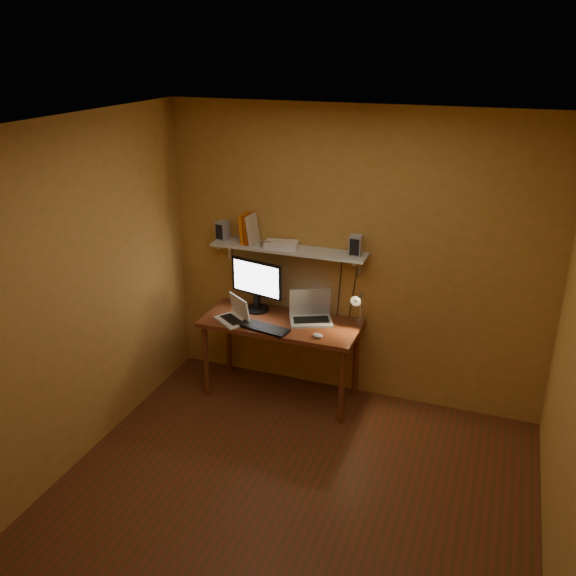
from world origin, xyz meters
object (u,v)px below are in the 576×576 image
at_px(wall_shelf, 288,250).
at_px(laptop, 311,312).
at_px(netbook, 235,314).
at_px(desk, 281,330).
at_px(keyboard, 264,328).
at_px(monitor, 256,283).
at_px(mouse, 318,336).
at_px(speaker_right, 356,245).
at_px(router, 281,245).
at_px(shelf_camera, 265,245).
at_px(desk_lamp, 358,305).
at_px(speaker_left, 223,231).

distance_m(wall_shelf, laptop, 0.59).
distance_m(wall_shelf, netbook, 0.74).
height_order(desk, keyboard, keyboard).
xyz_separation_m(monitor, mouse, (0.70, -0.34, -0.25)).
bearing_deg(speaker_right, router, -179.95).
distance_m(netbook, mouse, 0.79).
bearing_deg(speaker_right, shelf_camera, -175.13).
bearing_deg(desk, netbook, -162.45).
xyz_separation_m(desk, netbook, (-0.39, -0.12, 0.15)).
bearing_deg(keyboard, router, 97.93).
relative_size(wall_shelf, laptop, 3.17).
height_order(keyboard, router, router).
xyz_separation_m(monitor, shelf_camera, (0.11, -0.03, 0.38)).
bearing_deg(laptop, desk_lamp, -24.07).
xyz_separation_m(wall_shelf, laptop, (0.23, -0.07, -0.54)).
distance_m(netbook, router, 0.74).
bearing_deg(speaker_right, mouse, -117.93).
xyz_separation_m(mouse, speaker_left, (-1.04, 0.39, 0.69)).
bearing_deg(shelf_camera, speaker_left, 169.78).
distance_m(wall_shelf, mouse, 0.81).
xyz_separation_m(desk, speaker_left, (-0.64, 0.20, 0.80)).
height_order(wall_shelf, speaker_left, speaker_left).
relative_size(wall_shelf, desk_lamp, 3.73).
bearing_deg(desk_lamp, desk, -169.19).
xyz_separation_m(keyboard, router, (0.02, 0.39, 0.64)).
height_order(netbook, mouse, netbook).
height_order(mouse, speaker_left, speaker_left).
bearing_deg(mouse, keyboard, -163.15).
distance_m(desk, shelf_camera, 0.77).
distance_m(monitor, laptop, 0.56).
relative_size(mouse, router, 0.33).
xyz_separation_m(netbook, speaker_right, (0.99, 0.32, 0.66)).
relative_size(desk_lamp, router, 1.30).
height_order(monitor, keyboard, monitor).
xyz_separation_m(laptop, shelf_camera, (-0.42, -0.00, 0.58)).
height_order(wall_shelf, mouse, wall_shelf).
xyz_separation_m(shelf_camera, router, (0.12, 0.07, -0.00)).
height_order(netbook, speaker_right, speaker_right).
height_order(desk, netbook, netbook).
height_order(monitor, mouse, monitor).
height_order(wall_shelf, netbook, wall_shelf).
relative_size(speaker_left, speaker_right, 0.95).
bearing_deg(wall_shelf, desk, -90.00).
distance_m(keyboard, mouse, 0.49).
bearing_deg(wall_shelf, netbook, -140.71).
bearing_deg(monitor, desk_lamp, 11.14).
xyz_separation_m(mouse, speaker_right, (0.20, 0.38, 0.70)).
bearing_deg(laptop, shelf_camera, 156.32).
height_order(wall_shelf, laptop, wall_shelf).
distance_m(mouse, speaker_right, 0.82).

